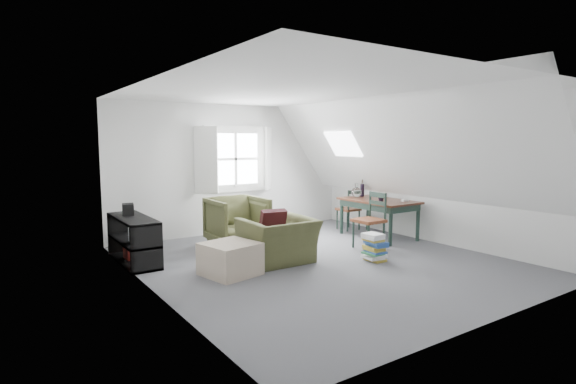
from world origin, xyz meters
TOP-DOWN VIEW (x-y plane):
  - floor at (0.00, 0.00)m, footprint 5.50×5.50m
  - ceiling at (0.00, 0.00)m, footprint 5.50×5.50m
  - wall_back at (0.00, 2.75)m, footprint 5.00×0.00m
  - wall_front at (0.00, -2.75)m, footprint 5.00×0.00m
  - wall_left at (-2.50, 0.00)m, footprint 0.00×5.50m
  - wall_right at (2.50, 0.00)m, footprint 0.00×5.50m
  - slope_left at (-1.55, 0.00)m, footprint 3.19×5.50m
  - slope_right at (1.55, 0.00)m, footprint 3.19×5.50m
  - dormer_window at (0.00, 2.68)m, footprint 1.71×0.35m
  - skylight at (1.55, 1.30)m, footprint 0.35×0.75m
  - armchair_near at (-0.55, 0.31)m, footprint 1.03×0.90m
  - armchair_far at (-0.52, 1.67)m, footprint 0.91×0.94m
  - throw_pillow at (-0.55, 0.46)m, footprint 0.42×0.28m
  - ottoman at (-1.42, 0.16)m, footprint 0.78×0.78m
  - dining_table at (1.97, 0.75)m, footprint 0.86×1.43m
  - demijohn at (1.82, 1.20)m, footprint 0.20×0.20m
  - vase_twigs at (2.07, 1.30)m, footprint 0.08×0.09m
  - cup at (1.72, 0.45)m, footprint 0.13×0.13m
  - paper_box at (2.17, 0.30)m, footprint 0.13×0.09m
  - dining_chair_far at (2.01, 1.60)m, footprint 0.39×0.39m
  - dining_chair_near at (1.24, 0.22)m, footprint 0.44×0.44m
  - media_shelf at (-2.32, 1.48)m, footprint 0.44×1.33m
  - electronics_box at (-2.32, 1.78)m, footprint 0.21×0.26m
  - magazine_stack at (0.70, -0.42)m, footprint 0.31×0.37m

SIDE VIEW (x-z plane):
  - floor at x=0.00m, z-range 0.00..0.00m
  - armchair_near at x=-0.55m, z-range -0.33..0.33m
  - armchair_far at x=-0.52m, z-range -0.42..0.42m
  - magazine_stack at x=0.70m, z-range 0.00..0.42m
  - ottoman at x=-1.42m, z-range 0.00..0.44m
  - media_shelf at x=-2.32m, z-range -0.03..0.65m
  - dining_chair_far at x=2.01m, z-range 0.02..0.85m
  - dining_chair_near at x=1.24m, z-range 0.02..0.96m
  - throw_pillow at x=-0.55m, z-range 0.38..0.79m
  - dining_table at x=1.97m, z-range 0.26..0.98m
  - cup at x=1.72m, z-range 0.66..0.76m
  - paper_box at x=2.17m, z-range 0.71..0.75m
  - electronics_box at x=-2.32m, z-range 0.67..0.85m
  - demijohn at x=1.82m, z-range 0.69..0.96m
  - vase_twigs at x=2.07m, z-range 0.55..1.15m
  - wall_back at x=0.00m, z-range -1.25..3.75m
  - wall_front at x=0.00m, z-range -1.25..3.75m
  - wall_left at x=-2.50m, z-range -1.50..4.00m
  - wall_right at x=2.50m, z-range -1.50..4.00m
  - dormer_window at x=0.00m, z-range 0.80..2.10m
  - skylight at x=1.55m, z-range 1.51..1.98m
  - slope_left at x=-1.55m, z-range -0.47..4.02m
  - slope_right at x=1.55m, z-range -0.47..4.02m
  - ceiling at x=0.00m, z-range 2.50..2.50m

